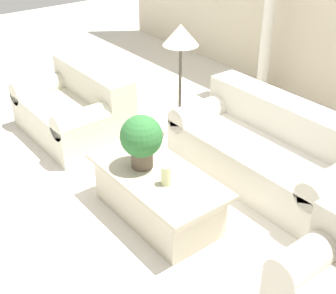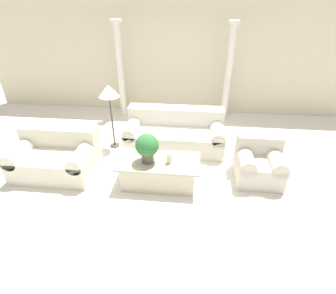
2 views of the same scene
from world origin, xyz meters
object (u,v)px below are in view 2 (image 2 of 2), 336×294
loveseat (56,155)px  coffee_table (159,172)px  sofa_long (175,132)px  armchair (259,162)px  potted_plant (147,146)px  floor_lamp (109,94)px

loveseat → coffee_table: (1.94, -0.21, -0.09)m
sofa_long → armchair: size_ratio=2.59×
sofa_long → coffee_table: size_ratio=1.46×
potted_plant → armchair: 2.01m
loveseat → potted_plant: 1.83m
coffee_table → potted_plant: (-0.18, -0.04, 0.53)m
floor_lamp → coffee_table: bearing=-46.2°
sofa_long → loveseat: 2.39m
loveseat → armchair: 3.68m
sofa_long → armchair: (1.57, -0.99, 0.01)m
potted_plant → floor_lamp: 1.61m
sofa_long → loveseat: same height
sofa_long → potted_plant: potted_plant is taller
potted_plant → armchair: potted_plant is taller
floor_lamp → sofa_long: bearing=6.4°
coffee_table → potted_plant: potted_plant is taller
armchair → coffee_table: bearing=-168.9°
coffee_table → armchair: size_ratio=1.77×
sofa_long → coffee_table: 1.34m
sofa_long → armchair: sofa_long is taller
floor_lamp → armchair: bearing=-16.3°
sofa_long → potted_plant: size_ratio=4.03×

